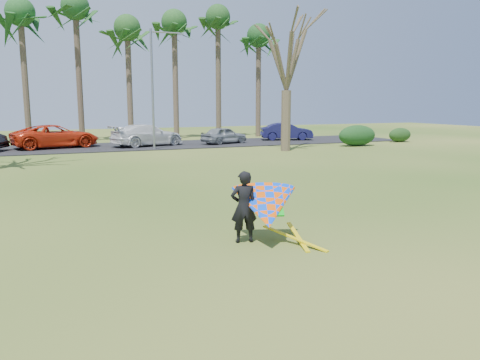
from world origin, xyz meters
name	(u,v)px	position (x,y,z in m)	size (l,w,h in m)	color
ground	(272,238)	(0.00, 0.00, 0.00)	(100.00, 100.00, 0.00)	#1C4D10
parking_strip	(118,147)	(0.00, 25.00, 0.03)	(46.00, 7.00, 0.06)	black
palm_4	(20,14)	(-6.00, 31.00, 9.85)	(4.84, 4.84, 11.54)	#46382A
palm_5	(75,9)	(-2.00, 31.00, 10.52)	(4.84, 4.84, 12.24)	#47372A
palm_6	(127,29)	(2.00, 31.00, 9.17)	(4.84, 4.84, 10.84)	#47372A
palm_7	(174,24)	(6.00, 31.00, 9.85)	(4.84, 4.84, 11.54)	#4C3C2D
palm_8	(218,19)	(10.00, 31.00, 10.52)	(4.84, 4.84, 12.24)	#453929
palm_9	(259,37)	(14.00, 31.00, 9.17)	(4.84, 4.84, 10.84)	#4D3D2E
bare_tree_right	(287,50)	(10.00, 18.00, 6.57)	(6.27, 6.27, 9.21)	brown
streetlight	(155,83)	(2.16, 22.00, 4.46)	(2.28, 0.18, 8.00)	gray
hedge_near	(357,136)	(16.57, 19.05, 0.78)	(3.10, 1.41, 1.55)	#143916
hedge_far	(400,135)	(22.01, 20.65, 0.58)	(2.08, 0.98, 1.16)	#173613
car_2	(56,136)	(-4.15, 25.59, 0.87)	(2.67, 5.79, 1.61)	red
car_3	(147,135)	(2.08, 24.58, 0.84)	(2.19, 5.39, 1.57)	white
car_4	(224,135)	(7.95, 24.22, 0.70)	(1.52, 3.78, 1.29)	gray
car_5	(286,131)	(14.08, 25.47, 0.78)	(1.52, 4.35, 1.43)	#19184A
kite_flyer	(264,207)	(-0.35, -0.27, 0.85)	(2.13, 2.39, 2.02)	black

